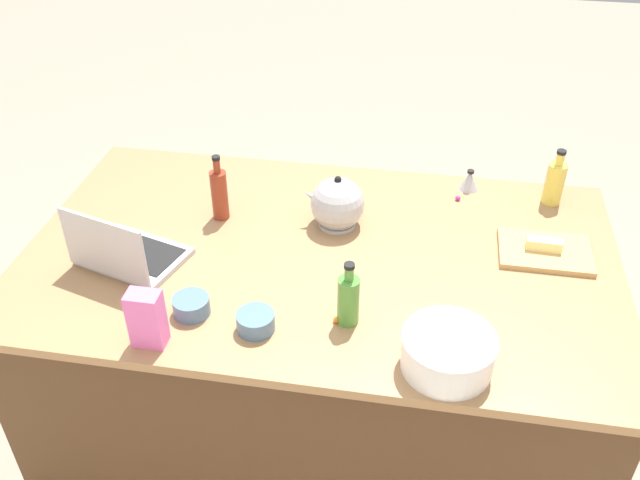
{
  "coord_description": "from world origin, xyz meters",
  "views": [
    {
      "loc": [
        -0.3,
        1.74,
        2.23
      ],
      "look_at": [
        0.0,
        0.0,
        0.95
      ],
      "focal_mm": 38.86,
      "sensor_mm": 36.0,
      "label": 1
    }
  ],
  "objects_px": {
    "mixing_bowl_large": "(448,351)",
    "bottle_oil": "(555,182)",
    "bottle_olive": "(348,299)",
    "butter_stick_left": "(544,244)",
    "kitchen_timer": "(469,180)",
    "candy_bag": "(147,319)",
    "ramekin_small": "(256,322)",
    "bottle_soy": "(219,193)",
    "cutting_board": "(545,252)",
    "kettle": "(337,204)",
    "ramekin_medium": "(191,306)",
    "laptop": "(125,253)"
  },
  "relations": [
    {
      "from": "mixing_bowl_large",
      "to": "bottle_oil",
      "type": "distance_m",
      "value": 0.93
    },
    {
      "from": "bottle_olive",
      "to": "mixing_bowl_large",
      "type": "bearing_deg",
      "value": 154.65
    },
    {
      "from": "butter_stick_left",
      "to": "bottle_oil",
      "type": "bearing_deg",
      "value": -99.78
    },
    {
      "from": "mixing_bowl_large",
      "to": "kitchen_timer",
      "type": "xyz_separation_m",
      "value": [
        -0.06,
        -0.91,
        -0.02
      ]
    },
    {
      "from": "candy_bag",
      "to": "ramekin_small",
      "type": "bearing_deg",
      "value": -159.68
    },
    {
      "from": "bottle_soy",
      "to": "candy_bag",
      "type": "xyz_separation_m",
      "value": [
        0.02,
        0.62,
        -0.01
      ]
    },
    {
      "from": "ramekin_small",
      "to": "bottle_olive",
      "type": "bearing_deg",
      "value": -163.0
    },
    {
      "from": "bottle_soy",
      "to": "bottle_olive",
      "type": "bearing_deg",
      "value": 138.14
    },
    {
      "from": "bottle_soy",
      "to": "ramekin_small",
      "type": "xyz_separation_m",
      "value": [
        -0.25,
        0.52,
        -0.07
      ]
    },
    {
      "from": "bottle_olive",
      "to": "kitchen_timer",
      "type": "distance_m",
      "value": 0.85
    },
    {
      "from": "cutting_board",
      "to": "candy_bag",
      "type": "bearing_deg",
      "value": 28.51
    },
    {
      "from": "candy_bag",
      "to": "kettle",
      "type": "bearing_deg",
      "value": -122.56
    },
    {
      "from": "ramekin_medium",
      "to": "laptop",
      "type": "bearing_deg",
      "value": -33.53
    },
    {
      "from": "laptop",
      "to": "bottle_soy",
      "type": "relative_size",
      "value": 1.52
    },
    {
      "from": "cutting_board",
      "to": "ramekin_small",
      "type": "distance_m",
      "value": 0.96
    },
    {
      "from": "kettle",
      "to": "laptop",
      "type": "bearing_deg",
      "value": 28.69
    },
    {
      "from": "ramekin_medium",
      "to": "mixing_bowl_large",
      "type": "bearing_deg",
      "value": 172.92
    },
    {
      "from": "bottle_olive",
      "to": "bottle_oil",
      "type": "xyz_separation_m",
      "value": [
        -0.62,
        -0.73,
        0.0
      ]
    },
    {
      "from": "bottle_olive",
      "to": "ramekin_small",
      "type": "height_order",
      "value": "bottle_olive"
    },
    {
      "from": "laptop",
      "to": "mixing_bowl_large",
      "type": "height_order",
      "value": "laptop"
    },
    {
      "from": "mixing_bowl_large",
      "to": "kettle",
      "type": "xyz_separation_m",
      "value": [
        0.38,
        -0.6,
        0.02
      ]
    },
    {
      "from": "cutting_board",
      "to": "kitchen_timer",
      "type": "relative_size",
      "value": 3.75
    },
    {
      "from": "cutting_board",
      "to": "butter_stick_left",
      "type": "relative_size",
      "value": 2.62
    },
    {
      "from": "mixing_bowl_large",
      "to": "ramekin_medium",
      "type": "bearing_deg",
      "value": -7.08
    },
    {
      "from": "bottle_soy",
      "to": "butter_stick_left",
      "type": "relative_size",
      "value": 2.14
    },
    {
      "from": "mixing_bowl_large",
      "to": "kitchen_timer",
      "type": "height_order",
      "value": "mixing_bowl_large"
    },
    {
      "from": "kettle",
      "to": "candy_bag",
      "type": "relative_size",
      "value": 1.25
    },
    {
      "from": "bottle_olive",
      "to": "cutting_board",
      "type": "bearing_deg",
      "value": -144.04
    },
    {
      "from": "mixing_bowl_large",
      "to": "bottle_olive",
      "type": "relative_size",
      "value": 1.22
    },
    {
      "from": "mixing_bowl_large",
      "to": "ramekin_medium",
      "type": "distance_m",
      "value": 0.73
    },
    {
      "from": "bottle_olive",
      "to": "ramekin_medium",
      "type": "distance_m",
      "value": 0.45
    },
    {
      "from": "mixing_bowl_large",
      "to": "cutting_board",
      "type": "height_order",
      "value": "mixing_bowl_large"
    },
    {
      "from": "bottle_oil",
      "to": "bottle_soy",
      "type": "bearing_deg",
      "value": 14.34
    },
    {
      "from": "bottle_oil",
      "to": "kettle",
      "type": "distance_m",
      "value": 0.77
    },
    {
      "from": "cutting_board",
      "to": "kettle",
      "type": "bearing_deg",
      "value": -4.55
    },
    {
      "from": "bottle_olive",
      "to": "bottle_soy",
      "type": "distance_m",
      "value": 0.67
    },
    {
      "from": "ramekin_medium",
      "to": "kitchen_timer",
      "type": "height_order",
      "value": "kitchen_timer"
    },
    {
      "from": "laptop",
      "to": "bottle_oil",
      "type": "distance_m",
      "value": 1.46
    },
    {
      "from": "bottle_oil",
      "to": "cutting_board",
      "type": "xyz_separation_m",
      "value": [
        0.05,
        0.32,
        -0.07
      ]
    },
    {
      "from": "bottle_oil",
      "to": "kettle",
      "type": "bearing_deg",
      "value": 19.89
    },
    {
      "from": "mixing_bowl_large",
      "to": "bottle_oil",
      "type": "height_order",
      "value": "bottle_oil"
    },
    {
      "from": "mixing_bowl_large",
      "to": "cutting_board",
      "type": "bearing_deg",
      "value": -118.56
    },
    {
      "from": "mixing_bowl_large",
      "to": "butter_stick_left",
      "type": "bearing_deg",
      "value": -117.96
    },
    {
      "from": "laptop",
      "to": "kitchen_timer",
      "type": "distance_m",
      "value": 1.23
    },
    {
      "from": "bottle_olive",
      "to": "candy_bag",
      "type": "height_order",
      "value": "bottle_olive"
    },
    {
      "from": "ramekin_small",
      "to": "butter_stick_left",
      "type": "bearing_deg",
      "value": -148.82
    },
    {
      "from": "bottle_oil",
      "to": "ramekin_medium",
      "type": "height_order",
      "value": "bottle_oil"
    },
    {
      "from": "kitchen_timer",
      "to": "bottle_oil",
      "type": "bearing_deg",
      "value": 171.58
    },
    {
      "from": "cutting_board",
      "to": "candy_bag",
      "type": "distance_m",
      "value": 1.24
    },
    {
      "from": "bottle_oil",
      "to": "ramekin_medium",
      "type": "bearing_deg",
      "value": 36.06
    }
  ]
}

